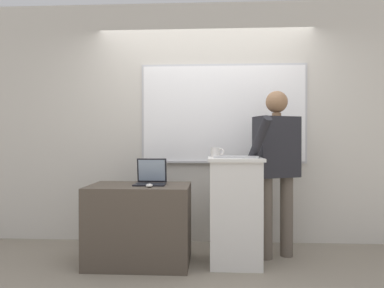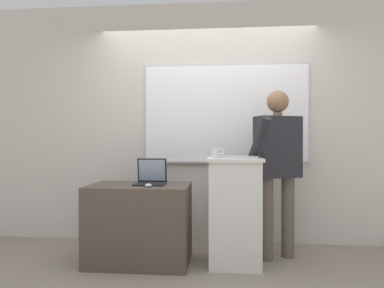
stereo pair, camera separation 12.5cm
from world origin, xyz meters
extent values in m
plane|color=gray|center=(0.00, 0.00, 0.00)|extent=(30.00, 30.00, 0.00)
cube|color=beige|center=(0.00, 1.26, 1.40)|extent=(6.40, 0.12, 2.81)
cube|color=#B7B7BC|center=(0.21, 1.19, 1.50)|extent=(1.92, 0.02, 1.16)
cube|color=white|center=(0.21, 1.19, 1.50)|extent=(1.87, 0.02, 1.11)
cube|color=#B7B7BC|center=(0.21, 1.17, 0.94)|extent=(1.69, 0.04, 0.02)
cube|color=silver|center=(0.30, 0.50, 0.50)|extent=(0.48, 0.48, 0.99)
cube|color=silver|center=(0.30, 0.50, 1.01)|extent=(0.52, 0.52, 0.03)
cube|color=#4C4238|center=(-0.63, 0.46, 0.38)|extent=(0.97, 0.61, 0.76)
cylinder|color=brown|center=(0.62, 0.65, 0.41)|extent=(0.13, 0.13, 0.82)
cylinder|color=brown|center=(0.84, 0.74, 0.41)|extent=(0.13, 0.13, 0.82)
cube|color=#232328|center=(0.73, 0.70, 1.12)|extent=(0.49, 0.37, 0.61)
cylinder|color=#8C6647|center=(0.73, 0.70, 1.45)|extent=(0.09, 0.09, 0.04)
sphere|color=#8C6647|center=(0.73, 0.70, 1.58)|extent=(0.22, 0.22, 0.22)
cylinder|color=#232328|center=(0.50, 0.43, 1.16)|extent=(0.24, 0.43, 0.51)
cylinder|color=#232328|center=(0.96, 0.79, 1.10)|extent=(0.08, 0.08, 0.58)
cube|color=black|center=(-0.52, 0.44, 0.77)|extent=(0.30, 0.20, 0.01)
cube|color=black|center=(-0.52, 0.56, 0.89)|extent=(0.29, 0.05, 0.24)
cube|color=#8C9EB2|center=(-0.52, 0.56, 0.89)|extent=(0.26, 0.03, 0.21)
cube|color=silver|center=(0.30, 0.44, 1.03)|extent=(0.42, 0.12, 0.02)
ellipsoid|color=silver|center=(-0.50, 0.29, 0.78)|extent=(0.06, 0.10, 0.03)
ellipsoid|color=black|center=(0.51, 0.45, 1.04)|extent=(0.06, 0.10, 0.03)
cylinder|color=silver|center=(0.11, 0.69, 1.07)|extent=(0.08, 0.08, 0.09)
torus|color=silver|center=(0.17, 0.69, 1.08)|extent=(0.07, 0.02, 0.07)
camera|label=1|loc=(0.05, -2.81, 1.18)|focal=32.00mm
camera|label=2|loc=(0.18, -2.80, 1.18)|focal=32.00mm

